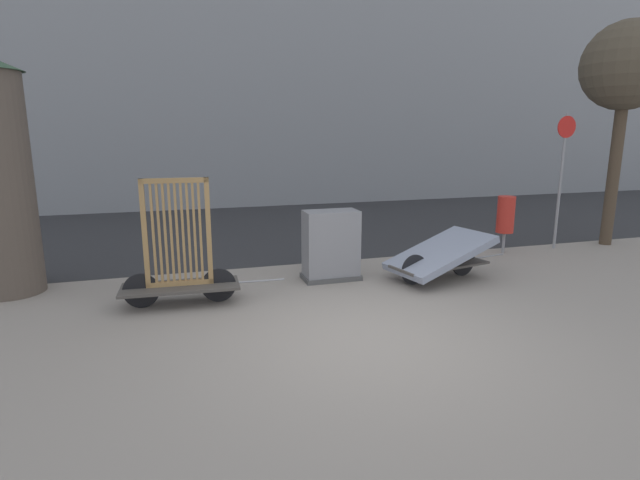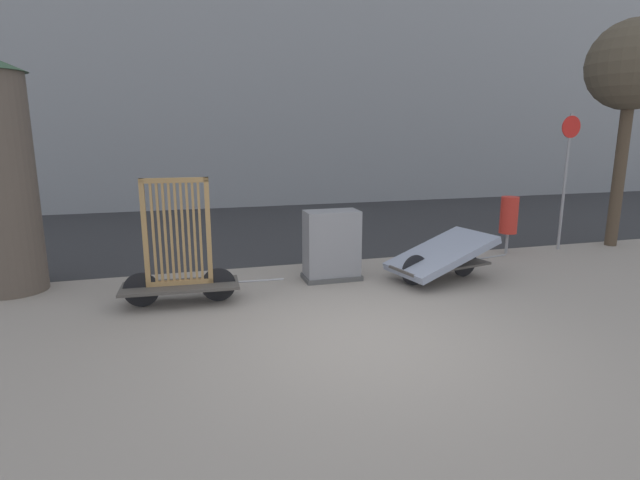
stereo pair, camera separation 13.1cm
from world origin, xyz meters
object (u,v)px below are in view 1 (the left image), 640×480
object	(u,v)px
sign_post	(562,167)
trash_bin	(506,215)
bike_cart_with_bedframe	(180,264)
street_tree	(627,69)
utility_cabinet	(331,248)
bike_cart_with_mattress	(440,255)

from	to	relation	value
sign_post	trash_bin	bearing A→B (deg)	179.75
trash_bin	bike_cart_with_bedframe	bearing A→B (deg)	-168.21
bike_cart_with_bedframe	sign_post	distance (m)	8.15
street_tree	trash_bin	bearing A→B (deg)	-180.00
utility_cabinet	sign_post	xyz separation A→B (m)	(5.42, 0.78, 1.21)
bike_cart_with_mattress	sign_post	xyz separation A→B (m)	(3.65, 1.38, 1.34)
bike_cart_with_mattress	trash_bin	xyz separation A→B (m)	(2.33, 1.38, 0.37)
trash_bin	sign_post	bearing A→B (deg)	-0.25
utility_cabinet	trash_bin	size ratio (longest dim) A/B	1.00
bike_cart_with_bedframe	trash_bin	bearing A→B (deg)	14.66
trash_bin	utility_cabinet	bearing A→B (deg)	-169.16
bike_cart_with_bedframe	sign_post	bearing A→B (deg)	12.71
bike_cart_with_bedframe	bike_cart_with_mattress	xyz separation A→B (m)	(4.30, 0.00, -0.19)
bike_cart_with_bedframe	street_tree	distance (m)	9.99
bike_cart_with_bedframe	bike_cart_with_mattress	world-z (taller)	bike_cart_with_bedframe
sign_post	utility_cabinet	bearing A→B (deg)	-171.81
bike_cart_with_mattress	trash_bin	bearing A→B (deg)	18.93
bike_cart_with_mattress	utility_cabinet	xyz separation A→B (m)	(-1.77, 0.60, 0.13)
utility_cabinet	sign_post	size ratio (longest dim) A/B	0.42
utility_cabinet	street_tree	distance (m)	7.62
utility_cabinet	bike_cart_with_bedframe	bearing A→B (deg)	-166.67
bike_cart_with_mattress	street_tree	world-z (taller)	street_tree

